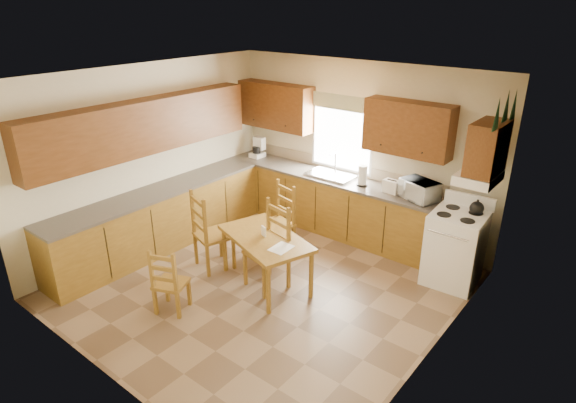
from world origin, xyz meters
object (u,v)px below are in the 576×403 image
Objects in this scene: dining_table at (266,260)px; chair_far_right at (276,220)px; microwave at (419,190)px; chair_near_left at (213,230)px; chair_far_left at (266,248)px; stove at (455,249)px; chair_near_right at (170,279)px.

dining_table is 0.89m from chair_far_right.
microwave is 0.44× the size of chair_far_right.
chair_near_left is at bearing -101.77° from chair_far_right.
dining_table is 0.23m from chair_far_left.
stove is 2.50m from chair_far_right.
stove is at bearing -3.31° from microwave.
stove is 2.49m from dining_table.
microwave reaches higher than stove.
stove is 2.08× the size of microwave.
stove is at bearing -129.74° from chair_near_left.
chair_far_left reaches higher than dining_table.
chair_far_right is at bearing -163.55° from stove.
stove reaches higher than chair_near_right.
dining_table is (-1.90, -1.60, -0.14)m from stove.
chair_near_left is (-2.07, -2.00, -0.49)m from microwave.
microwave is 3.54m from chair_near_right.
chair_near_left is 0.95m from chair_far_right.
stove is 1.12× the size of chair_near_right.
chair_far_left is (0.55, 1.11, 0.14)m from chair_near_right.
chair_far_right is (-2.35, -0.86, 0.04)m from stove.
chair_far_right is (-1.66, -1.14, -0.53)m from microwave.
dining_table is at bearing -44.90° from chair_far_right.
chair_far_right is (0.41, 0.86, -0.04)m from chair_near_left.
microwave reaches higher than chair_near_left.
chair_near_right is 0.76× the size of chair_far_left.
chair_far_left is (-1.15, -1.93, -0.49)m from microwave.
dining_table is at bearing -136.26° from chair_near_right.
chair_near_right is at bearing -77.58° from chair_far_right.
chair_near_left reaches higher than stove.
chair_near_right is at bearing -94.82° from dining_table.
dining_table is 1.51× the size of chair_near_right.
chair_near_left is 1.11m from chair_near_right.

